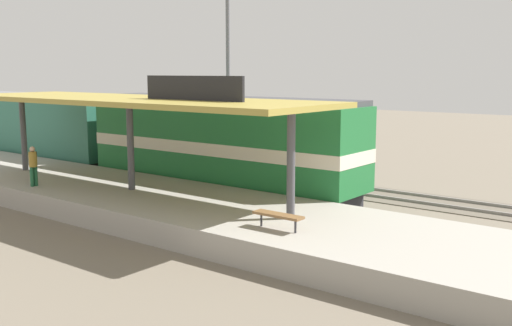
# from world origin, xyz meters

# --- Properties ---
(ground_plane) EXTENTS (120.00, 120.00, 0.00)m
(ground_plane) POSITION_xyz_m (2.00, 0.00, 0.00)
(ground_plane) COLOR #706656
(track_near) EXTENTS (3.20, 110.00, 0.16)m
(track_near) POSITION_xyz_m (0.00, 0.00, 0.03)
(track_near) COLOR #5F5649
(track_near) RESTS_ON ground
(track_far) EXTENTS (3.20, 110.00, 0.16)m
(track_far) POSITION_xyz_m (4.60, 0.00, 0.03)
(track_far) COLOR #5F5649
(track_far) RESTS_ON ground
(platform) EXTENTS (6.00, 44.00, 0.90)m
(platform) POSITION_xyz_m (-4.60, 0.00, 0.45)
(platform) COLOR #9E998E
(platform) RESTS_ON ground
(station_canopy) EXTENTS (5.20, 18.00, 4.70)m
(station_canopy) POSITION_xyz_m (-4.60, -0.09, 4.53)
(station_canopy) COLOR #47474C
(station_canopy) RESTS_ON platform
(platform_bench) EXTENTS (0.44, 1.70, 0.50)m
(platform_bench) POSITION_xyz_m (-6.00, -8.49, 1.34)
(platform_bench) COLOR #333338
(platform_bench) RESTS_ON platform
(locomotive) EXTENTS (2.93, 14.43, 4.44)m
(locomotive) POSITION_xyz_m (0.00, -0.84, 2.41)
(locomotive) COLOR #28282D
(locomotive) RESTS_ON track_near
(passenger_carriage_single) EXTENTS (2.90, 20.00, 4.24)m
(passenger_carriage_single) POSITION_xyz_m (0.00, 17.16, 2.31)
(passenger_carriage_single) COLOR #28282D
(passenger_carriage_single) RESTS_ON track_near
(freight_car) EXTENTS (2.80, 12.00, 3.54)m
(freight_car) POSITION_xyz_m (4.60, 6.06, 1.97)
(freight_car) COLOR #28282D
(freight_car) RESTS_ON track_far
(light_mast) EXTENTS (1.10, 1.10, 11.70)m
(light_mast) POSITION_xyz_m (7.80, 5.27, 8.40)
(light_mast) COLOR slate
(light_mast) RESTS_ON ground
(person_waiting) EXTENTS (0.34, 0.34, 1.71)m
(person_waiting) POSITION_xyz_m (-6.70, 3.84, 1.85)
(person_waiting) COLOR #23603D
(person_waiting) RESTS_ON platform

